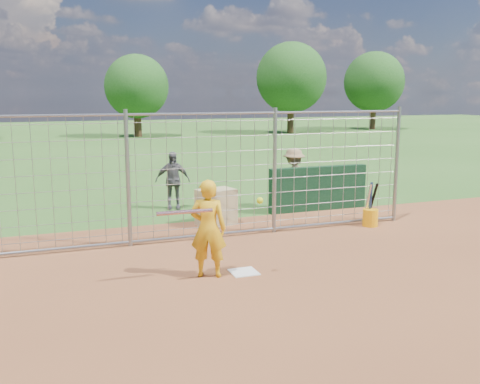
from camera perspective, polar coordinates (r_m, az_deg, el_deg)
name	(u,v)px	position (r m, az deg, el deg)	size (l,w,h in m)	color
ground	(240,269)	(9.00, -0.04, -8.22)	(100.00, 100.00, 0.00)	#2D591E
infield_dirt	(329,348)	(6.48, 9.49, -16.11)	(18.00, 18.00, 0.00)	brown
home_plate	(244,272)	(8.82, 0.41, -8.55)	(0.43, 0.43, 0.02)	silver
dugout_wall	(318,189)	(13.42, 8.34, 0.37)	(2.60, 0.20, 1.10)	#11381E
batter	(208,229)	(8.45, -3.42, -3.92)	(0.57, 0.38, 1.58)	#EAAA14
bystander_b	(173,180)	(13.51, -7.20, 1.24)	(0.86, 0.36, 1.46)	#515055
bystander_c	(294,178)	(13.57, 5.75, 1.45)	(0.99, 0.57, 1.53)	olive
equipment_bin	(216,207)	(11.86, -2.56, -1.61)	(0.80, 0.55, 0.80)	tan
equipment_in_play	(203,209)	(8.11, -3.93, -1.83)	(1.65, 0.23, 0.20)	silver
bucket_with_bats	(370,215)	(12.09, 13.73, -2.42)	(0.34, 0.37, 0.98)	#FFAA0D
backstop_fence	(205,177)	(10.55, -3.78, 1.60)	(9.08, 0.08, 2.60)	gray
tree_line	(138,80)	(36.64, -10.84, 11.64)	(44.66, 6.72, 6.48)	#3F2B19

